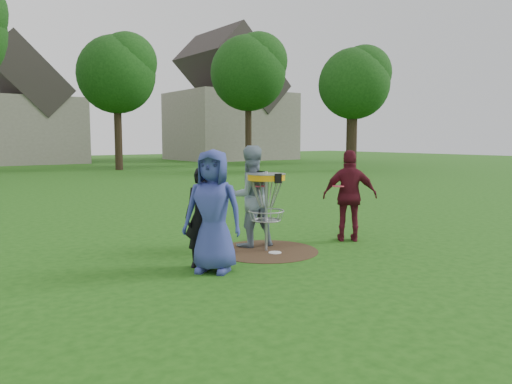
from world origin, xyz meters
TOP-DOWN VIEW (x-y plane):
  - ground at (0.00, 0.00)m, footprint 100.00×100.00m
  - dirt_patch at (0.00, 0.00)m, footprint 1.80×1.80m
  - player_blue at (-1.42, -0.60)m, footprint 1.00×1.03m
  - player_black at (-1.41, -0.30)m, footprint 0.66×0.62m
  - player_grey at (0.01, 0.49)m, footprint 0.98×0.83m
  - player_maroon at (1.79, -0.23)m, footprint 1.04×0.97m
  - disc_on_grass at (0.02, -0.23)m, footprint 0.22×0.22m
  - disc_golf_basket at (0.00, -0.00)m, footprint 0.66×0.67m
  - held_discs at (-0.19, -0.18)m, footprint 2.90×0.93m
  - tree_row at (0.44, 20.67)m, footprint 51.20×17.42m
  - house_row at (4.78, 33.07)m, footprint 44.50×10.65m

SIDE VIEW (x-z plane):
  - ground at x=0.00m, z-range 0.00..0.00m
  - dirt_patch at x=0.00m, z-range 0.00..0.01m
  - disc_on_grass at x=0.02m, z-range 0.00..0.02m
  - player_black at x=-1.41m, z-range 0.00..1.52m
  - player_maroon at x=1.79m, z-range 0.00..1.72m
  - player_blue at x=-1.42m, z-range 0.00..1.79m
  - player_grey at x=0.01m, z-range 0.00..1.81m
  - disc_golf_basket at x=0.00m, z-range 0.33..1.71m
  - held_discs at x=-0.19m, z-range 0.95..1.15m
  - house_row at x=4.78m, z-range -1.67..9.95m
  - tree_row at x=0.44m, z-range 1.26..11.16m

